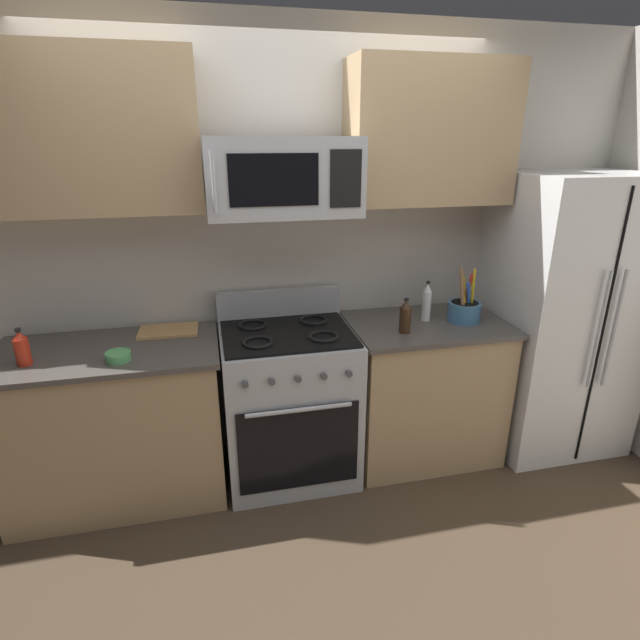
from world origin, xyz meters
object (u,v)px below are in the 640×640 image
Objects in this scene: bottle_hot_sauce at (22,348)px; prep_bowl at (118,356)px; utensil_crock at (464,310)px; bottle_soy at (405,317)px; cutting_board at (168,331)px; range_oven at (289,402)px; microwave at (282,177)px; refrigerator at (560,315)px; bottle_vinegar at (427,302)px.

bottle_hot_sauce is 1.52× the size of prep_bowl.
bottle_soy is at bearing -167.07° from utensil_crock.
range_oven is at bearing -15.86° from cutting_board.
microwave is 4.12× the size of bottle_hot_sauce.
range_oven is 0.82m from cutting_board.
refrigerator is 2.26× the size of microwave.
microwave is (-1.78, 0.05, 0.89)m from refrigerator.
range_oven is at bearing 178.93° from utensil_crock.
bottle_hot_sauce is (-1.33, -0.11, 0.52)m from range_oven.
utensil_crock is at bearing -6.79° from cutting_board.
refrigerator reaches higher than bottle_vinegar.
microwave is at bearing -179.12° from bottle_vinegar.
bottle_hot_sauce is at bearing 172.87° from prep_bowl.
refrigerator is 3.11m from bottle_hot_sauce.
bottle_soy reaches higher than range_oven.
bottle_soy is at bearing -0.30° from bottle_hot_sauce.
microwave is at bearing 177.45° from utensil_crock.
utensil_crock is 1.79× the size of bottle_hot_sauce.
range_oven is 1.82m from refrigerator.
bottle_soy is 1.99m from bottle_hot_sauce.
utensil_crock is at bearing 4.13° from prep_bowl.
microwave is 1.09m from cutting_board.
bottle_vinegar is (-0.22, 0.06, 0.04)m from utensil_crock.
range_oven is 4.41× the size of bottle_vinegar.
cutting_board is at bearing 57.61° from prep_bowl.
prep_bowl is at bearing -167.82° from microwave.
range_oven is at bearing 170.00° from bottle_soy.
microwave is at bearing 167.67° from bottle_soy.
range_oven is 1.03m from bottle_vinegar.
refrigerator is at bearing -0.56° from range_oven.
cutting_board is at bearing 175.19° from refrigerator.
bottle_hot_sauce is at bearing -176.13° from bottle_vinegar.
range_oven is 1.43m from bottle_hot_sauce.
bottle_hot_sauce is (-2.20, -0.15, -0.03)m from bottle_vinegar.
microwave is at bearing 178.54° from refrigerator.
utensil_crock is 1.98m from prep_bowl.
cutting_board is (-2.44, 0.21, 0.03)m from refrigerator.
bottle_hot_sauce is 0.45m from prep_bowl.
microwave is at bearing 5.81° from bottle_hot_sauce.
range_oven is 1.01m from prep_bowl.
bottle_hot_sauce is (-2.42, -0.09, 0.02)m from utensil_crock.
microwave is 1.35m from utensil_crock.
bottle_soy is 1.55m from prep_bowl.
bottle_hot_sauce reaches higher than prep_bowl.
refrigerator is at bearing -1.46° from microwave.
cutting_board is 1.62× the size of bottle_soy.
bottle_soy is (-0.42, -0.10, 0.02)m from utensil_crock.
cutting_board is at bearing 166.42° from microwave.
cutting_board is 0.73m from bottle_hot_sauce.
cutting_board is 1.36m from bottle_soy.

